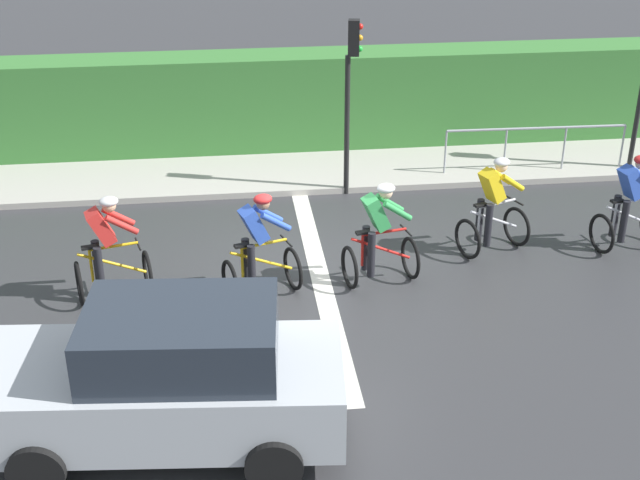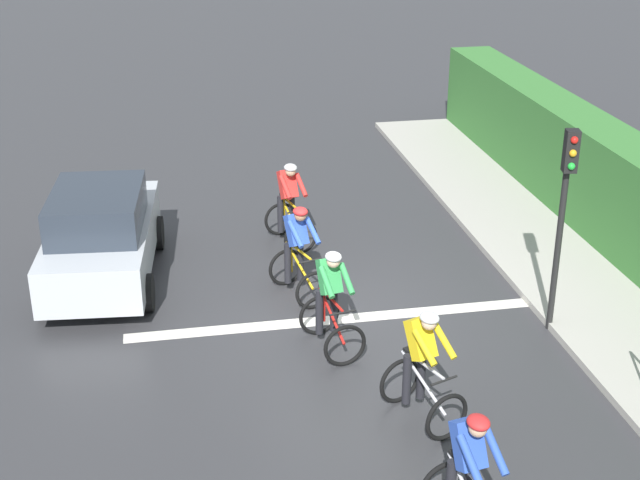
{
  "view_description": "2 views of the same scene",
  "coord_description": "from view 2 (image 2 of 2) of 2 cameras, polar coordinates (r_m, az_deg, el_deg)",
  "views": [
    {
      "loc": [
        12.14,
        -1.41,
        6.66
      ],
      "look_at": [
        0.38,
        0.01,
        0.81
      ],
      "focal_mm": 48.92,
      "sensor_mm": 36.0,
      "label": 1
    },
    {
      "loc": [
        2.73,
        12.8,
        7.12
      ],
      "look_at": [
        0.26,
        -0.43,
        1.24
      ],
      "focal_mm": 50.71,
      "sensor_mm": 36.0,
      "label": 2
    }
  ],
  "objects": [
    {
      "name": "cyclist_fourth",
      "position": [
        15.28,
        -1.38,
        -0.84
      ],
      "size": [
        0.98,
        1.24,
        1.66
      ],
      "color": "black",
      "rests_on": "ground"
    },
    {
      "name": "cyclist_lead",
      "position": [
        10.3,
        9.39,
        -14.63
      ],
      "size": [
        0.88,
        1.19,
        1.66
      ],
      "color": "black",
      "rests_on": "ground"
    },
    {
      "name": "cyclist_trailing",
      "position": [
        17.33,
        -1.95,
        2.2
      ],
      "size": [
        0.91,
        1.21,
        1.66
      ],
      "color": "black",
      "rests_on": "ground"
    },
    {
      "name": "ground_plane",
      "position": [
        14.9,
        1.28,
        -4.93
      ],
      "size": [
        80.0,
        80.0,
        0.0
      ],
      "primitive_type": "plane",
      "color": "#333335"
    },
    {
      "name": "road_marking_stop_line",
      "position": [
        14.86,
        1.32,
        -5.01
      ],
      "size": [
        7.0,
        0.3,
        0.01
      ],
      "primitive_type": "cube",
      "color": "silver",
      "rests_on": "ground"
    },
    {
      "name": "traffic_light_near_crossing",
      "position": [
        14.09,
        15.17,
        2.41
      ],
      "size": [
        0.23,
        0.31,
        3.34
      ],
      "color": "black",
      "rests_on": "ground"
    },
    {
      "name": "car_silver",
      "position": [
        16.24,
        -13.63,
        0.29
      ],
      "size": [
        2.16,
        4.24,
        1.76
      ],
      "color": "#B7BCC1",
      "rests_on": "ground"
    },
    {
      "name": "cyclist_mid",
      "position": [
        13.67,
        0.69,
        -3.95
      ],
      "size": [
        0.88,
        1.19,
        1.66
      ],
      "color": "black",
      "rests_on": "ground"
    },
    {
      "name": "cyclist_second",
      "position": [
        12.12,
        6.48,
        -8.01
      ],
      "size": [
        1.02,
        1.25,
        1.66
      ],
      "color": "black",
      "rests_on": "ground"
    }
  ]
}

